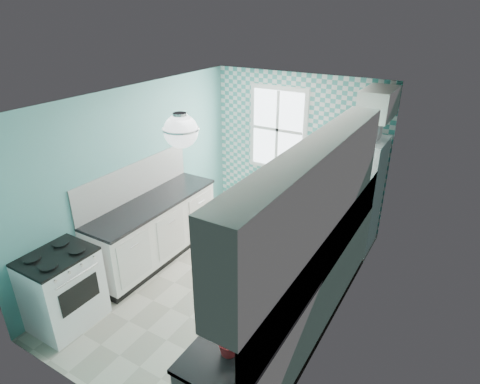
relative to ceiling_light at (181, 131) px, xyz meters
The scene contains 26 objects.
floor 2.47m from the ceiling_light, 90.00° to the left, with size 3.00×4.40×0.02m, color beige.
ceiling 0.82m from the ceiling_light, 90.00° to the left, with size 3.00×4.40×0.02m, color white.
wall_back 3.20m from the ceiling_light, 90.00° to the left, with size 3.00×0.02×2.50m, color #5DA7A5.
wall_front 1.77m from the ceiling_light, 90.00° to the right, with size 3.00×0.02×2.50m, color #5DA7A5.
wall_left 2.02m from the ceiling_light, 152.09° to the left, with size 0.02×4.40×2.50m, color #5DA7A5.
wall_right 2.02m from the ceiling_light, 27.91° to the left, with size 0.02×4.40×2.50m, color #5DA7A5.
accent_wall 3.17m from the ceiling_light, 90.00° to the left, with size 3.00×0.01×2.50m, color #47A9A2.
window 3.08m from the ceiling_light, 96.74° to the left, with size 1.04×0.05×1.44m.
backsplash_right 1.91m from the ceiling_light, 15.05° to the left, with size 0.02×3.60×0.51m, color white.
backsplash_left 2.00m from the ceiling_light, 154.02° to the left, with size 0.02×2.15×0.51m, color white.
upper_cabinets_right 1.41m from the ceiling_light, ahead, with size 0.33×3.20×0.90m, color white.
upper_cabinet_fridge 2.93m from the ceiling_light, 63.70° to the left, with size 0.40×0.74×0.40m, color white.
ceiling_light is the anchor object (origin of this frame).
base_cabinets_right 2.26m from the ceiling_light, 18.43° to the left, with size 0.60×3.60×0.90m, color white.
countertop_right 1.88m from the ceiling_light, 18.65° to the left, with size 0.63×3.60×0.04m, color black.
base_cabinets_left 2.34m from the ceiling_light, 148.86° to the left, with size 0.60×2.15×0.90m, color white.
countertop_left 1.97m from the ceiling_light, 148.54° to the left, with size 0.63×2.15×0.04m, color black.
fridge 3.16m from the ceiling_light, 66.72° to the left, with size 0.76×0.75×1.74m.
stove 2.35m from the ceiling_light, 144.82° to the right, with size 0.61×0.76×0.92m.
sink 2.27m from the ceiling_light, 47.80° to the left, with size 0.56×0.47×0.53m.
rug 2.71m from the ceiling_light, 94.05° to the left, with size 0.64×0.92×0.01m, color maroon.
dish_towel 2.66m from the ceiling_light, 62.38° to the left, with size 0.01×0.21×0.32m, color #68B5AD.
fruit_bowl 1.98m from the ceiling_light, 34.40° to the right, with size 0.28×0.28×0.07m, color white.
potted_plant 2.00m from the ceiling_light, 40.33° to the right, with size 0.26×0.23×0.29m, color red.
soap_bottle 2.55m from the ceiling_light, 55.40° to the left, with size 0.09×0.10×0.21m, color #8FA7B7.
microwave 2.84m from the ceiling_light, 66.72° to the left, with size 0.53×0.36×0.29m, color silver.
Camera 1 is at (2.46, -3.78, 3.44)m, focal length 30.00 mm.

